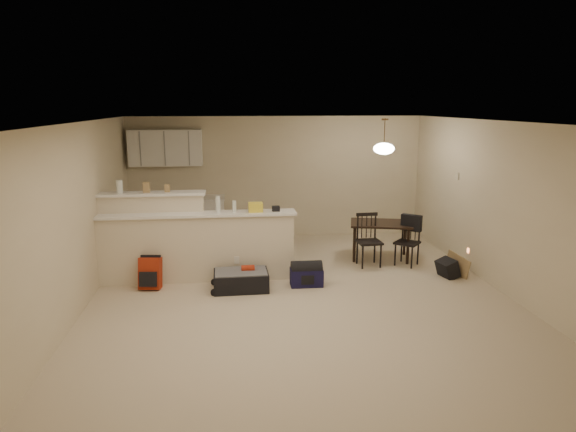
{
  "coord_description": "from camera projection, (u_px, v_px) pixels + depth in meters",
  "views": [
    {
      "loc": [
        -1.0,
        -6.96,
        2.74
      ],
      "look_at": [
        -0.1,
        0.7,
        1.05
      ],
      "focal_mm": 32.0,
      "sensor_mm": 36.0,
      "label": 1
    }
  ],
  "objects": [
    {
      "name": "pouch",
      "position": [
        276.0,
        209.0,
        8.05
      ],
      "size": [
        0.12,
        0.1,
        0.08
      ],
      "primitive_type": "cube",
      "color": "#A18153",
      "rests_on": "breakfast_bar"
    },
    {
      "name": "room",
      "position": [
        301.0,
        213.0,
        7.18
      ],
      "size": [
        7.0,
        7.02,
        2.5
      ],
      "color": "beige",
      "rests_on": "ground"
    },
    {
      "name": "suitcase",
      "position": [
        241.0,
        281.0,
        7.71
      ],
      "size": [
        0.82,
        0.54,
        0.27
      ],
      "primitive_type": "cube",
      "rotation": [
        0.0,
        0.0,
        0.02
      ],
      "color": "black",
      "rests_on": "ground"
    },
    {
      "name": "cardboard_sheet",
      "position": [
        457.0,
        265.0,
        8.31
      ],
      "size": [
        0.2,
        0.44,
        0.36
      ],
      "primitive_type": "cube",
      "rotation": [
        0.0,
        0.0,
        1.97
      ],
      "color": "#A18153",
      "rests_on": "ground"
    },
    {
      "name": "bottle_b",
      "position": [
        234.0,
        206.0,
        7.97
      ],
      "size": [
        0.06,
        0.06,
        0.18
      ],
      "primitive_type": "cylinder",
      "color": "silver",
      "rests_on": "breakfast_bar"
    },
    {
      "name": "jar",
      "position": [
        119.0,
        187.0,
        7.91
      ],
      "size": [
        0.1,
        0.1,
        0.2
      ],
      "primitive_type": "cylinder",
      "color": "silver",
      "rests_on": "breakfast_bar"
    },
    {
      "name": "thermostat",
      "position": [
        457.0,
        176.0,
        8.97
      ],
      "size": [
        0.02,
        0.12,
        0.12
      ],
      "primitive_type": "cube",
      "color": "beige",
      "rests_on": "room"
    },
    {
      "name": "navy_duffel",
      "position": [
        306.0,
        277.0,
        7.88
      ],
      "size": [
        0.5,
        0.28,
        0.27
      ],
      "primitive_type": "cube",
      "rotation": [
        0.0,
        0.0,
        -0.01
      ],
      "color": "#131138",
      "rests_on": "ground"
    },
    {
      "name": "small_box",
      "position": [
        167.0,
        188.0,
        8.0
      ],
      "size": [
        0.08,
        0.06,
        0.12
      ],
      "primitive_type": "cube",
      "color": "#A18153",
      "rests_on": "breakfast_bar"
    },
    {
      "name": "red_backpack",
      "position": [
        150.0,
        273.0,
        7.74
      ],
      "size": [
        0.34,
        0.24,
        0.48
      ],
      "primitive_type": "cube",
      "rotation": [
        0.0,
        0.0,
        -0.12
      ],
      "color": "#A62912",
      "rests_on": "ground"
    },
    {
      "name": "pendant_lamp",
      "position": [
        384.0,
        148.0,
        8.88
      ],
      "size": [
        0.36,
        0.36,
        0.62
      ],
      "color": "brown",
      "rests_on": "room"
    },
    {
      "name": "dining_chair_near",
      "position": [
        369.0,
        240.0,
        8.78
      ],
      "size": [
        0.42,
        0.4,
        0.9
      ],
      "primitive_type": null,
      "rotation": [
        0.0,
        0.0,
        0.07
      ],
      "color": "black",
      "rests_on": "ground"
    },
    {
      "name": "upper_cabinets",
      "position": [
        166.0,
        148.0,
        10.01
      ],
      "size": [
        1.4,
        0.34,
        0.7
      ],
      "primitive_type": "cube",
      "color": "white",
      "rests_on": "room"
    },
    {
      "name": "black_daypack",
      "position": [
        448.0,
        268.0,
        8.27
      ],
      "size": [
        0.29,
        0.36,
        0.28
      ],
      "primitive_type": "cube",
      "rotation": [
        0.0,
        0.0,
        1.8
      ],
      "color": "black",
      "rests_on": "ground"
    },
    {
      "name": "kitchen_counter",
      "position": [
        179.0,
        221.0,
        10.22
      ],
      "size": [
        1.8,
        0.6,
        0.9
      ],
      "primitive_type": "cube",
      "color": "white",
      "rests_on": "ground"
    },
    {
      "name": "dining_chair_far",
      "position": [
        407.0,
        241.0,
        8.82
      ],
      "size": [
        0.51,
        0.51,
        0.85
      ],
      "primitive_type": null,
      "rotation": [
        0.0,
        0.0,
        -0.72
      ],
      "color": "black",
      "rests_on": "ground"
    },
    {
      "name": "breakfast_bar",
      "position": [
        181.0,
        242.0,
        8.07
      ],
      "size": [
        3.08,
        0.58,
        1.39
      ],
      "color": "beige",
      "rests_on": "ground"
    },
    {
      "name": "bag_lump",
      "position": [
        256.0,
        207.0,
        8.01
      ],
      "size": [
        0.22,
        0.18,
        0.14
      ],
      "primitive_type": "cube",
      "color": "#A18153",
      "rests_on": "breakfast_bar"
    },
    {
      "name": "bottle_a",
      "position": [
        218.0,
        204.0,
        7.93
      ],
      "size": [
        0.07,
        0.07,
        0.26
      ],
      "primitive_type": "cylinder",
      "color": "silver",
      "rests_on": "breakfast_bar"
    },
    {
      "name": "cereal_box",
      "position": [
        146.0,
        187.0,
        7.96
      ],
      "size": [
        0.1,
        0.07,
        0.16
      ],
      "primitive_type": "cube",
      "color": "#A18153",
      "rests_on": "breakfast_bar"
    },
    {
      "name": "dining_table",
      "position": [
        381.0,
        227.0,
        9.18
      ],
      "size": [
        1.2,
        0.94,
        0.66
      ],
      "rotation": [
        0.0,
        0.0,
        -0.24
      ],
      "color": "black",
      "rests_on": "ground"
    }
  ]
}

